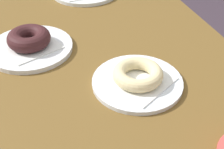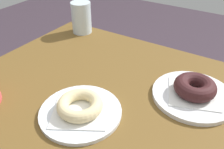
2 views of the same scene
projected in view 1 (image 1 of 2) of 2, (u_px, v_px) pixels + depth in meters
The scene contains 7 objects.
table at pixel (87, 71), 0.90m from camera, with size 1.21×0.76×0.73m.
plate_chocolate_ring at pixel (31, 48), 0.83m from camera, with size 0.22×0.22×0.01m, color white.
napkin_chocolate_ring at pixel (30, 45), 0.83m from camera, with size 0.13×0.13×0.00m, color white.
donut_chocolate_ring at pixel (29, 38), 0.82m from camera, with size 0.11×0.11×0.04m, color #38191B.
plate_sugar_ring at pixel (137, 82), 0.72m from camera, with size 0.21×0.21×0.01m, color white.
napkin_sugar_ring at pixel (137, 80), 0.72m from camera, with size 0.13×0.13×0.00m, color white.
donut_sugar_ring at pixel (138, 74), 0.71m from camera, with size 0.11×0.11×0.03m, color beige.
Camera 1 is at (0.70, -0.16, 1.19)m, focal length 51.19 mm.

